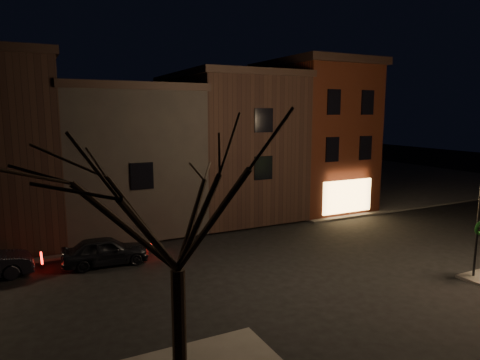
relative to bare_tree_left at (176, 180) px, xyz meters
name	(u,v)px	position (x,y,z in m)	size (l,w,h in m)	color
ground	(292,260)	(8.00, 7.00, -5.43)	(120.00, 120.00, 0.00)	black
sidewalk_far_right	(343,176)	(28.00, 27.00, -5.37)	(30.00, 30.00, 0.12)	#2D2B28
corner_building	(313,134)	(16.00, 16.47, -0.03)	(6.50, 8.50, 10.50)	#3D150A
row_building_a	(227,144)	(9.50, 17.50, -0.60)	(7.30, 10.30, 9.40)	black
row_building_b	(121,155)	(2.25, 17.50, -1.10)	(7.80, 10.30, 8.40)	black
bare_tree_left	(176,180)	(0.00, 0.00, 0.00)	(5.60, 5.60, 7.50)	black
parked_car_a	(106,251)	(-0.05, 10.37, -4.77)	(1.56, 3.88, 1.32)	black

